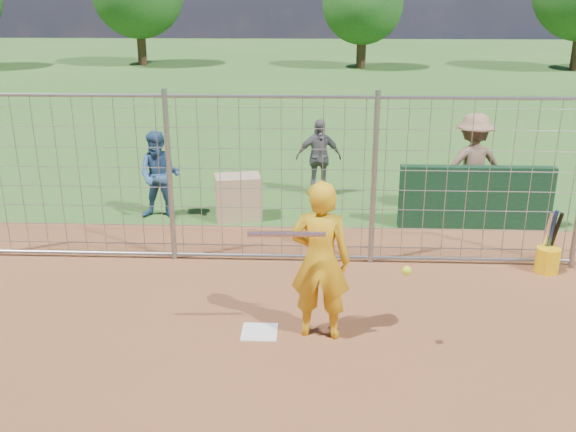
{
  "coord_description": "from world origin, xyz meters",
  "views": [
    {
      "loc": [
        0.64,
        -7.01,
        3.9
      ],
      "look_at": [
        0.3,
        0.8,
        1.15
      ],
      "focal_mm": 40.0,
      "sensor_mm": 36.0,
      "label": 1
    }
  ],
  "objects_px": {
    "bystander_b": "(318,158)",
    "equipment_bin": "(238,197)",
    "bystander_a": "(160,175)",
    "bucket_with_bats": "(548,256)",
    "batter": "(320,261)",
    "bystander_c": "(472,166)"
  },
  "relations": [
    {
      "from": "bystander_a",
      "to": "equipment_bin",
      "type": "bearing_deg",
      "value": 4.27
    },
    {
      "from": "bystander_b",
      "to": "bystander_c",
      "type": "bearing_deg",
      "value": -32.4
    },
    {
      "from": "bystander_a",
      "to": "equipment_bin",
      "type": "xyz_separation_m",
      "value": [
        1.39,
        0.02,
        -0.39
      ]
    },
    {
      "from": "bystander_c",
      "to": "equipment_bin",
      "type": "height_order",
      "value": "bystander_c"
    },
    {
      "from": "bystander_a",
      "to": "batter",
      "type": "bearing_deg",
      "value": -51.76
    },
    {
      "from": "bystander_c",
      "to": "equipment_bin",
      "type": "relative_size",
      "value": 2.36
    },
    {
      "from": "batter",
      "to": "bystander_a",
      "type": "relative_size",
      "value": 1.21
    },
    {
      "from": "bystander_b",
      "to": "bucket_with_bats",
      "type": "distance_m",
      "value": 4.96
    },
    {
      "from": "bystander_c",
      "to": "bucket_with_bats",
      "type": "distance_m",
      "value": 2.64
    },
    {
      "from": "bystander_c",
      "to": "batter",
      "type": "bearing_deg",
      "value": 49.01
    },
    {
      "from": "bystander_a",
      "to": "bucket_with_bats",
      "type": "bearing_deg",
      "value": -15.53
    },
    {
      "from": "bystander_a",
      "to": "bystander_c",
      "type": "distance_m",
      "value": 5.59
    },
    {
      "from": "bystander_a",
      "to": "bystander_b",
      "type": "bearing_deg",
      "value": 31.36
    },
    {
      "from": "bystander_a",
      "to": "bucket_with_bats",
      "type": "distance_m",
      "value": 6.55
    },
    {
      "from": "bystander_b",
      "to": "bystander_a",
      "type": "bearing_deg",
      "value": -161.8
    },
    {
      "from": "batter",
      "to": "bystander_c",
      "type": "height_order",
      "value": "batter"
    },
    {
      "from": "bystander_a",
      "to": "bystander_c",
      "type": "xyz_separation_m",
      "value": [
        5.57,
        0.35,
        0.15
      ]
    },
    {
      "from": "bystander_b",
      "to": "equipment_bin",
      "type": "relative_size",
      "value": 1.94
    },
    {
      "from": "bystander_a",
      "to": "bystander_b",
      "type": "relative_size",
      "value": 1.03
    },
    {
      "from": "bystander_b",
      "to": "equipment_bin",
      "type": "height_order",
      "value": "bystander_b"
    },
    {
      "from": "equipment_bin",
      "to": "bucket_with_bats",
      "type": "xyz_separation_m",
      "value": [
        4.78,
        -2.15,
        -0.15
      ]
    },
    {
      "from": "bystander_a",
      "to": "bucket_with_bats",
      "type": "height_order",
      "value": "bystander_a"
    }
  ]
}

